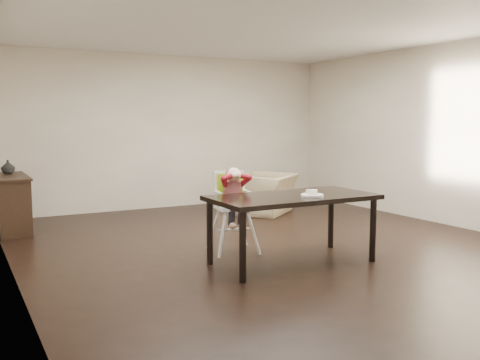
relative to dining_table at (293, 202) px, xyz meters
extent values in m
plane|color=black|center=(0.26, 0.75, -0.67)|extent=(7.00, 7.00, 0.00)
cube|color=#BFB09E|center=(0.26, 4.25, 0.68)|extent=(6.00, 0.02, 2.70)
cube|color=#BFB09E|center=(-2.74, 0.75, 0.68)|extent=(0.02, 7.00, 2.70)
cube|color=#BFB09E|center=(3.26, 0.75, 0.68)|extent=(0.02, 7.00, 2.70)
cube|color=white|center=(0.26, 0.75, 2.03)|extent=(6.00, 7.00, 0.02)
cube|color=black|center=(0.00, 0.00, 0.05)|extent=(1.80, 0.90, 0.05)
cylinder|color=black|center=(-0.82, -0.37, -0.32)|extent=(0.07, 0.07, 0.70)
cylinder|color=black|center=(0.82, -0.37, -0.32)|extent=(0.07, 0.07, 0.70)
cylinder|color=black|center=(-0.82, 0.37, -0.32)|extent=(0.07, 0.07, 0.70)
cylinder|color=black|center=(0.82, 0.37, -0.32)|extent=(0.07, 0.07, 0.70)
cylinder|color=white|center=(-0.55, 0.61, -0.40)|extent=(0.04, 0.04, 0.53)
cylinder|color=white|center=(-0.17, 0.55, -0.40)|extent=(0.04, 0.04, 0.53)
cylinder|color=white|center=(-0.48, 0.99, -0.40)|extent=(0.04, 0.04, 0.53)
cylinder|color=white|center=(-0.11, 0.92, -0.40)|extent=(0.04, 0.04, 0.53)
cube|color=white|center=(-0.33, 0.77, -0.14)|extent=(0.43, 0.40, 0.05)
cube|color=#94C419|center=(-0.33, 0.77, -0.10)|extent=(0.35, 0.33, 0.03)
cube|color=white|center=(-0.30, 0.91, 0.08)|extent=(0.38, 0.11, 0.40)
cube|color=#94C419|center=(-0.31, 0.88, 0.07)|extent=(0.32, 0.08, 0.36)
cube|color=black|center=(-0.38, 0.82, 0.07)|extent=(0.06, 0.17, 0.02)
cube|color=black|center=(-0.26, 0.80, 0.07)|extent=(0.06, 0.17, 0.02)
cylinder|color=#B01418|center=(-0.33, 0.77, 0.04)|extent=(0.25, 0.25, 0.26)
sphere|color=beige|center=(-0.33, 0.75, 0.25)|extent=(0.20, 0.20, 0.17)
ellipsoid|color=brown|center=(-0.33, 0.77, 0.27)|extent=(0.20, 0.19, 0.13)
sphere|color=beige|center=(-0.38, 0.66, 0.25)|extent=(0.09, 0.09, 0.08)
sphere|color=beige|center=(-0.31, 0.65, 0.25)|extent=(0.09, 0.09, 0.08)
cylinder|color=white|center=(0.13, -0.17, 0.09)|extent=(0.29, 0.29, 0.02)
torus|color=white|center=(0.13, -0.17, 0.10)|extent=(0.29, 0.29, 0.01)
imported|color=tan|center=(1.37, 2.84, -0.23)|extent=(1.20, 1.14, 0.88)
cube|color=black|center=(-2.52, 3.30, -0.29)|extent=(0.40, 1.20, 0.76)
cube|color=black|center=(-2.52, 3.30, 0.10)|extent=(0.44, 1.26, 0.03)
imported|color=#99999E|center=(-2.52, 3.57, 0.21)|extent=(0.25, 0.25, 0.19)
camera|label=1|loc=(-3.23, -4.77, 0.88)|focal=40.00mm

